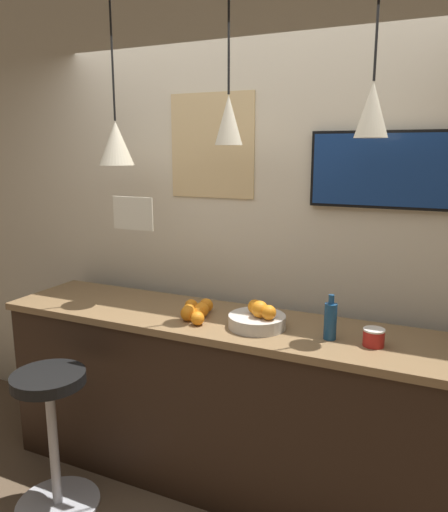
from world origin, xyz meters
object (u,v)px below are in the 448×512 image
object	(u,v)px
bar_stool	(52,421)
spread_jar	(374,337)
juice_bottle	(330,320)
mounted_tv	(380,170)
fruit_bowl	(258,319)

from	to	relation	value
bar_stool	spread_jar	bearing A→B (deg)	19.23
juice_bottle	mounted_tv	bearing A→B (deg)	71.85
bar_stool	spread_jar	world-z (taller)	spread_jar
juice_bottle	mounted_tv	world-z (taller)	mounted_tv
juice_bottle	fruit_bowl	bearing A→B (deg)	-179.48
fruit_bowl	spread_jar	bearing A→B (deg)	0.33
bar_stool	mounted_tv	xyz separation A→B (m)	(1.44, 0.93, 1.28)
fruit_bowl	juice_bottle	size ratio (longest dim) A/B	1.33
spread_jar	mounted_tv	xyz separation A→B (m)	(-0.07, 0.40, 0.76)
bar_stool	spread_jar	size ratio (longest dim) A/B	7.61
bar_stool	fruit_bowl	world-z (taller)	fruit_bowl
bar_stool	juice_bottle	bearing A→B (deg)	21.98
fruit_bowl	mounted_tv	xyz separation A→B (m)	(0.51, 0.41, 0.75)
juice_bottle	spread_jar	xyz separation A→B (m)	(0.21, -0.00, -0.05)
juice_bottle	spread_jar	bearing A→B (deg)	-0.00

